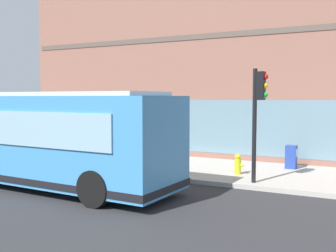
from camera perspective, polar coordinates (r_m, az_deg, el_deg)
name	(u,v)px	position (r m, az deg, el deg)	size (l,w,h in m)	color
ground	(90,193)	(12.60, -11.02, -9.31)	(120.00, 120.00, 0.00)	#2D2D30
sidewalk_curb	(166,166)	(16.68, -0.28, -5.67)	(4.74, 40.00, 0.15)	#B2ADA3
building_corner	(220,57)	(22.42, 7.49, 9.76)	(8.14, 18.67, 10.28)	#8C5B4C
city_bus_nearside	(37,138)	(13.88, -18.22, -1.70)	(2.96, 10.14, 3.07)	#3F8CC6
traffic_light_near_corner	(259,104)	(13.08, 12.79, 3.14)	(0.32, 0.49, 3.67)	black
fire_hydrant	(238,164)	(14.65, 9.93, -5.37)	(0.35, 0.35, 0.74)	gold
pedestrian_walking_along_curb	(31,134)	(21.93, -18.98, -1.02)	(0.32, 0.32, 1.55)	#8C3F8C
pedestrian_near_building_entrance	(89,138)	(18.17, -11.19, -1.71)	(0.32, 0.32, 1.64)	#3359A5
pedestrian_by_light_pole	(112,141)	(15.99, -8.00, -2.19)	(0.32, 0.32, 1.76)	silver
newspaper_vending_box	(291,157)	(16.29, 17.16, -4.21)	(0.44, 0.42, 0.90)	#263F99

